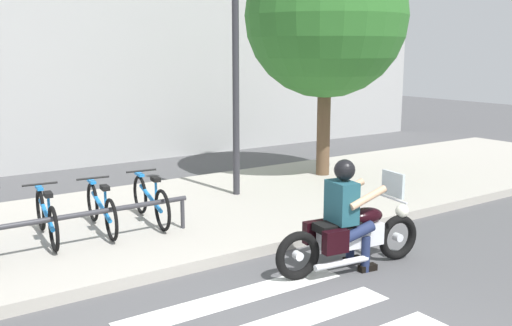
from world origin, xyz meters
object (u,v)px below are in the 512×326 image
rider (347,207)px  bicycle_2 (47,217)px  tree_near_rack (326,17)px  bicycle_4 (151,200)px  bike_rack (58,221)px  street_lamp (236,56)px  bicycle_3 (101,208)px  motorcycle (351,235)px

rider → bicycle_2: 4.06m
bicycle_2 → tree_near_rack: 6.72m
bicycle_2 → bicycle_4: (1.54, -0.00, 0.00)m
bike_rack → street_lamp: street_lamp is taller
bike_rack → tree_near_rack: size_ratio=0.73×
bicycle_4 → street_lamp: street_lamp is taller
street_lamp → tree_near_rack: tree_near_rack is taller
rider → bicycle_4: rider is taller
rider → bike_rack: rider is taller
rider → bicycle_2: (-2.88, 2.85, -0.32)m
bicycle_3 → bicycle_4: 0.77m
motorcycle → street_lamp: (0.59, 3.59, 2.18)m
bicycle_2 → street_lamp: 4.21m
bicycle_3 → bicycle_2: bearing=-180.0°
motorcycle → bicycle_2: motorcycle is taller
bicycle_2 → bicycle_4: 1.54m
rider → street_lamp: size_ratio=0.33×
street_lamp → bike_rack: bearing=-160.1°
bike_rack → bicycle_3: bearing=35.8°
street_lamp → tree_near_rack: bearing=9.4°
bicycle_3 → tree_near_rack: 6.05m
bicycle_3 → bicycle_4: (0.77, -0.00, 0.01)m
rider → bicycle_4: 3.16m
bicycle_4 → bicycle_2: bearing=180.0°
tree_near_rack → bicycle_4: bearing=-165.7°
bike_rack → street_lamp: bearing=19.9°
bicycle_2 → bicycle_4: bicycle_4 is taller
rider → tree_near_rack: 5.65m
bicycle_4 → street_lamp: 3.02m
rider → tree_near_rack: tree_near_rack is taller
rider → bike_rack: bearing=141.5°
rider → bicycle_2: bearing=135.3°
motorcycle → rider: 0.37m
street_lamp → rider: bearing=-100.6°
street_lamp → tree_near_rack: 2.55m
rider → street_lamp: bearing=79.4°
rider → street_lamp: (0.67, 3.58, 1.81)m
rider → tree_near_rack: (3.08, 3.98, 2.56)m
street_lamp → bicycle_3: bearing=-165.3°
tree_near_rack → street_lamp: bearing=-170.6°
rider → tree_near_rack: size_ratio=0.28×
bicycle_3 → bike_rack: bicycle_3 is taller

